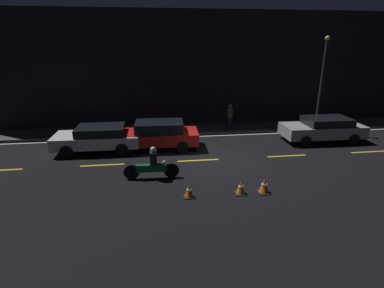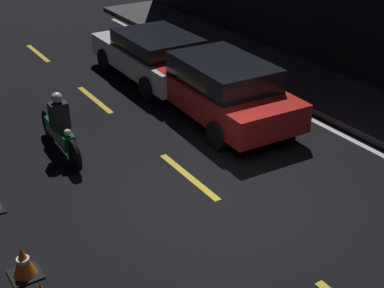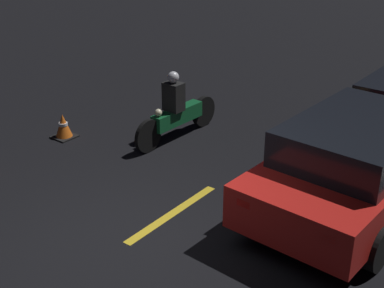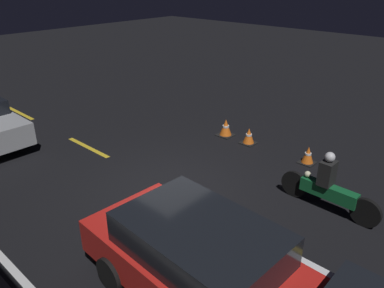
% 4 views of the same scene
% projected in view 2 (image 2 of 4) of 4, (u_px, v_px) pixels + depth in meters
% --- Properties ---
extents(ground_plane, '(56.00, 56.00, 0.00)m').
position_uv_depth(ground_plane, '(218.00, 201.00, 9.56)').
color(ground_plane, black).
extents(lane_dash_a, '(2.00, 0.14, 0.01)m').
position_uv_depth(lane_dash_a, '(38.00, 53.00, 17.02)').
color(lane_dash_a, gold).
rests_on(lane_dash_a, ground).
extents(lane_dash_b, '(2.00, 0.14, 0.01)m').
position_uv_depth(lane_dash_b, '(95.00, 99.00, 13.66)').
color(lane_dash_b, gold).
rests_on(lane_dash_b, ground).
extents(lane_dash_c, '(2.00, 0.14, 0.01)m').
position_uv_depth(lane_dash_c, '(189.00, 176.00, 10.31)').
color(lane_dash_c, gold).
rests_on(lane_dash_c, ground).
extents(lane_solid_kerb, '(25.20, 0.14, 0.01)m').
position_uv_depth(lane_solid_kerb, '(365.00, 147.00, 11.38)').
color(lane_solid_kerb, silver).
rests_on(lane_solid_kerb, ground).
extents(sedan_white, '(4.32, 2.07, 1.32)m').
position_uv_depth(sedan_white, '(155.00, 54.00, 14.63)').
color(sedan_white, silver).
rests_on(sedan_white, ground).
extents(taxi_red, '(4.60, 2.11, 1.45)m').
position_uv_depth(taxi_red, '(219.00, 87.00, 12.37)').
color(taxi_red, red).
rests_on(taxi_red, ground).
extents(motorcycle, '(2.29, 0.37, 1.39)m').
position_uv_depth(motorcycle, '(59.00, 129.00, 10.88)').
color(motorcycle, black).
rests_on(motorcycle, ground).
extents(traffic_cone_mid, '(0.45, 0.45, 0.50)m').
position_uv_depth(traffic_cone_mid, '(23.00, 262.00, 7.71)').
color(traffic_cone_mid, black).
rests_on(traffic_cone_mid, ground).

